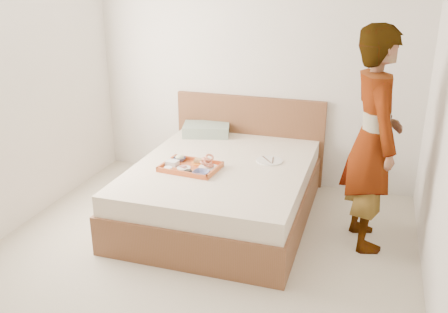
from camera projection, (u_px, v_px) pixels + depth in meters
ground at (186, 273)px, 3.79m from camera, size 3.50×4.00×0.01m
wall_back at (254, 64)px, 5.11m from camera, size 3.50×0.01×2.60m
bed at (222, 190)px, 4.59m from camera, size 1.65×2.00×0.53m
headboard at (249, 138)px, 5.38m from camera, size 1.65×0.06×0.95m
pillow at (206, 130)px, 5.31m from camera, size 0.56×0.45×0.12m
tray at (191, 167)px, 4.38m from camera, size 0.54×0.41×0.05m
prawn_plate at (208, 167)px, 4.38m from camera, size 0.19×0.19×0.01m
navy_bowl_big at (201, 173)px, 4.22m from camera, size 0.16×0.16×0.03m
sauce_dish at (188, 172)px, 4.25m from camera, size 0.08×0.08×0.03m
meat_plate at (184, 168)px, 4.37m from camera, size 0.14×0.14×0.01m
bread_plate at (198, 163)px, 4.48m from camera, size 0.13×0.13×0.01m
salad_bowl at (180, 159)px, 4.54m from camera, size 0.12×0.12×0.03m
plastic_tub at (172, 163)px, 4.43m from camera, size 0.11×0.10×0.05m
cheese_round at (168, 168)px, 4.33m from camera, size 0.08×0.08×0.03m
dinner_plate at (270, 161)px, 4.57m from camera, size 0.32×0.32×0.01m
person at (373, 140)px, 3.93m from camera, size 0.62×0.78×1.85m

